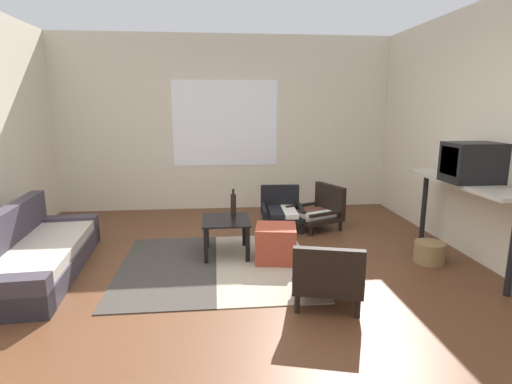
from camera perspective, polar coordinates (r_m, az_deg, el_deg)
name	(u,v)px	position (r m, az deg, el deg)	size (l,w,h in m)	color
ground_plane	(236,288)	(3.81, -2.79, -13.32)	(7.80, 7.80, 0.00)	#56331E
far_wall_with_window	(225,124)	(6.51, -4.36, 9.50)	(5.60, 0.13, 2.70)	beige
side_wall_right	(504,135)	(4.70, 31.47, 6.83)	(0.12, 6.60, 2.70)	beige
area_rug	(216,266)	(4.30, -5.59, -10.25)	(1.98, 1.86, 0.01)	#38332D
couch	(34,255)	(4.58, -28.79, -7.71)	(0.87, 2.02, 0.65)	#38333D
coffee_table	(226,226)	(4.51, -4.23, -4.86)	(0.52, 0.58, 0.41)	black
armchair_by_window	(281,209)	(5.56, 3.59, -2.36)	(0.57, 0.66, 0.54)	black
armchair_striped_foreground	(328,276)	(3.46, 10.04, -11.53)	(0.68, 0.69, 0.56)	black
armchair_corner	(320,210)	(5.58, 8.93, -2.50)	(0.76, 0.76, 0.58)	black
ottoman_orange	(276,244)	(4.36, 2.79, -7.26)	(0.42, 0.42, 0.39)	#993D28
console_shelf	(464,190)	(4.65, 27.23, 0.19)	(0.40, 1.63, 0.89)	#B2AD9E
crt_television	(473,163)	(4.53, 28.21, 3.67)	(0.51, 0.38, 0.39)	black
clay_vase	(452,166)	(4.83, 25.84, 3.36)	(0.22, 0.22, 0.31)	brown
glass_bottle	(233,205)	(4.59, -3.20, -1.77)	(0.06, 0.06, 0.31)	black
wicker_basket	(429,252)	(4.72, 23.17, -7.80)	(0.32, 0.32, 0.22)	olive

